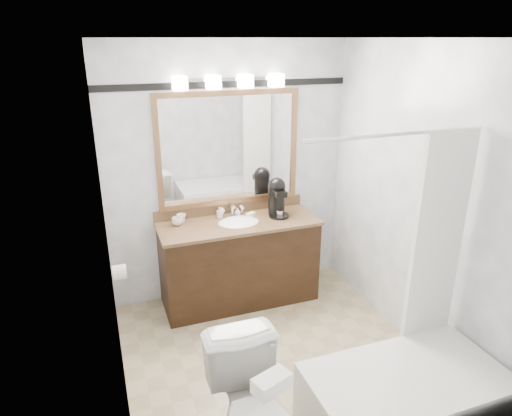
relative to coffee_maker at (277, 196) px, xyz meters
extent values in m
cube|color=tan|center=(-0.42, -1.07, -1.05)|extent=(2.40, 2.60, 0.01)
cube|color=white|center=(-0.42, -1.07, 1.46)|extent=(2.40, 2.60, 0.01)
cube|color=white|center=(-0.42, 0.24, 0.20)|extent=(2.40, 0.01, 2.50)
cube|color=white|center=(-0.42, -2.37, 0.20)|extent=(2.40, 0.01, 2.50)
cube|color=white|center=(-1.62, -1.07, 0.20)|extent=(0.01, 2.60, 2.50)
cube|color=white|center=(0.79, -1.07, 0.20)|extent=(0.01, 2.60, 2.50)
cube|color=black|center=(-0.42, -0.05, -0.64)|extent=(1.50, 0.55, 0.82)
cube|color=olive|center=(-0.42, -0.05, -0.21)|extent=(1.53, 0.58, 0.03)
cube|color=olive|center=(-0.42, 0.22, -0.15)|extent=(1.53, 0.03, 0.10)
ellipsoid|color=white|center=(-0.42, -0.05, -0.23)|extent=(0.44, 0.34, 0.14)
cube|color=olive|center=(-0.42, 0.21, 0.98)|extent=(1.40, 0.04, 0.05)
cube|color=olive|center=(-0.42, 0.21, -0.07)|extent=(1.40, 0.04, 0.05)
cube|color=olive|center=(-1.09, 0.21, 0.45)|extent=(0.05, 0.04, 1.00)
cube|color=olive|center=(0.26, 0.21, 0.45)|extent=(0.05, 0.04, 1.00)
cube|color=white|center=(-0.42, 0.22, 0.45)|extent=(1.30, 0.01, 1.00)
cube|color=silver|center=(-0.42, 0.20, 1.10)|extent=(0.90, 0.05, 0.03)
cube|color=white|center=(-0.87, 0.15, 1.08)|extent=(0.12, 0.12, 0.12)
cube|color=white|center=(-0.57, 0.15, 1.08)|extent=(0.12, 0.12, 0.12)
cube|color=white|center=(-0.27, 0.15, 1.08)|extent=(0.12, 0.12, 0.12)
cube|color=white|center=(0.03, 0.15, 1.08)|extent=(0.12, 0.12, 0.12)
cube|color=black|center=(-0.42, 0.23, 1.05)|extent=(2.40, 0.01, 0.06)
cube|color=white|center=(0.11, -1.99, -0.82)|extent=(1.30, 0.72, 0.45)
cylinder|color=silver|center=(0.11, -1.61, 0.90)|extent=(1.30, 0.02, 0.02)
cube|color=white|center=(0.53, -1.62, 0.13)|extent=(0.40, 0.04, 1.55)
cylinder|color=white|center=(-1.56, -0.40, -0.35)|extent=(0.11, 0.12, 0.12)
cube|color=white|center=(-0.93, -2.19, -0.18)|extent=(0.22, 0.17, 0.08)
cylinder|color=black|center=(0.00, -0.06, -0.19)|extent=(0.20, 0.20, 0.02)
cylinder|color=black|center=(0.00, 0.01, -0.04)|extent=(0.16, 0.16, 0.28)
sphere|color=black|center=(0.00, 0.01, 0.10)|extent=(0.17, 0.17, 0.17)
cube|color=black|center=(0.00, -0.08, 0.05)|extent=(0.11, 0.11, 0.05)
cylinder|color=silver|center=(0.00, -0.08, -0.15)|extent=(0.07, 0.07, 0.07)
imported|color=white|center=(-0.98, 0.07, -0.16)|extent=(0.10, 0.10, 0.08)
imported|color=white|center=(-0.93, 0.13, -0.16)|extent=(0.11, 0.11, 0.08)
imported|color=white|center=(-0.55, 0.12, -0.14)|extent=(0.05, 0.05, 0.10)
imported|color=white|center=(-0.37, 0.12, -0.16)|extent=(0.07, 0.07, 0.08)
cube|color=beige|center=(-0.25, 0.07, -0.18)|extent=(0.10, 0.09, 0.03)
camera|label=1|loc=(-1.63, -3.90, 1.45)|focal=32.00mm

